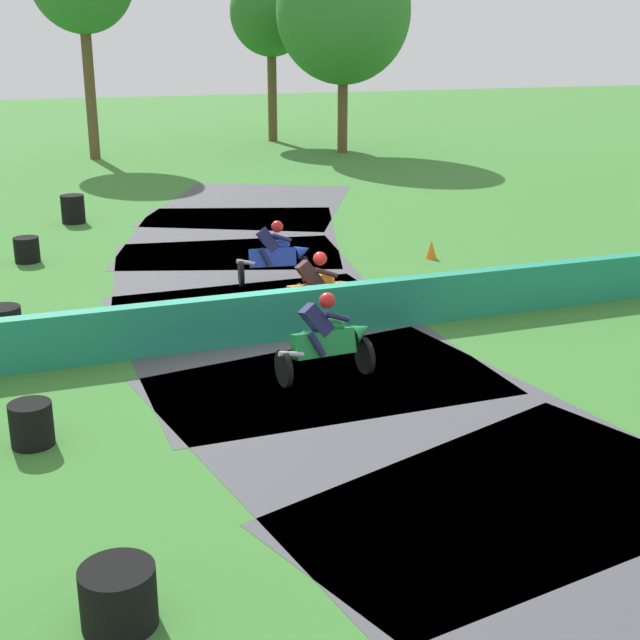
% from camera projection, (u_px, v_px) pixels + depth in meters
% --- Properties ---
extents(ground_plane, '(120.00, 120.00, 0.00)m').
position_uv_depth(ground_plane, '(282.00, 339.00, 15.94)').
color(ground_plane, '#38752D').
extents(track_asphalt, '(10.66, 34.03, 0.01)m').
position_uv_depth(track_asphalt, '(353.00, 330.00, 16.40)').
color(track_asphalt, '#47474C').
rests_on(track_asphalt, ground).
extents(safety_barrier, '(21.92, 1.01, 0.90)m').
position_uv_depth(safety_barrier, '(520.00, 288.00, 17.43)').
color(safety_barrier, '#1E8466').
rests_on(safety_barrier, ground).
extents(motorcycle_lead_blue, '(1.71, 0.93, 1.43)m').
position_uv_depth(motorcycle_lead_blue, '(276.00, 254.00, 19.25)').
color(motorcycle_lead_blue, black).
rests_on(motorcycle_lead_blue, ground).
extents(motorcycle_chase_orange, '(1.69, 0.74, 1.43)m').
position_uv_depth(motorcycle_chase_orange, '(318.00, 291.00, 16.52)').
color(motorcycle_chase_orange, black).
rests_on(motorcycle_chase_orange, ground).
extents(motorcycle_trailing_green, '(1.68, 0.85, 1.43)m').
position_uv_depth(motorcycle_trailing_green, '(327.00, 339.00, 14.02)').
color(motorcycle_trailing_green, black).
rests_on(motorcycle_trailing_green, ground).
extents(tire_stack_near, '(0.66, 0.66, 0.80)m').
position_uv_depth(tire_stack_near, '(73.00, 209.00, 25.28)').
color(tire_stack_near, black).
rests_on(tire_stack_near, ground).
extents(tire_stack_mid_a, '(0.59, 0.59, 0.60)m').
position_uv_depth(tire_stack_mid_a, '(27.00, 250.00, 21.08)').
color(tire_stack_mid_a, black).
rests_on(tire_stack_mid_a, ground).
extents(tire_stack_mid_b, '(0.64, 0.64, 0.60)m').
position_uv_depth(tire_stack_mid_b, '(4.00, 323.00, 15.85)').
color(tire_stack_mid_b, black).
rests_on(tire_stack_mid_b, ground).
extents(tire_stack_far, '(0.57, 0.57, 0.60)m').
position_uv_depth(tire_stack_far, '(31.00, 424.00, 11.81)').
color(tire_stack_far, black).
rests_on(tire_stack_far, ground).
extents(tire_stack_extra_a, '(0.72, 0.72, 0.60)m').
position_uv_depth(tire_stack_extra_a, '(118.00, 597.00, 8.23)').
color(tire_stack_extra_a, black).
rests_on(tire_stack_extra_a, ground).
extents(traffic_cone, '(0.28, 0.28, 0.44)m').
position_uv_depth(traffic_cone, '(431.00, 250.00, 21.42)').
color(traffic_cone, orange).
rests_on(traffic_cone, ground).
extents(tree_far_left, '(5.78, 5.78, 9.00)m').
position_uv_depth(tree_far_left, '(343.00, 12.00, 37.85)').
color(tree_far_left, brown).
rests_on(tree_far_left, ground).
extents(tree_mid_rise, '(3.89, 3.89, 8.07)m').
position_uv_depth(tree_mid_rise, '(271.00, 13.00, 41.81)').
color(tree_mid_rise, brown).
rests_on(tree_mid_rise, ground).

